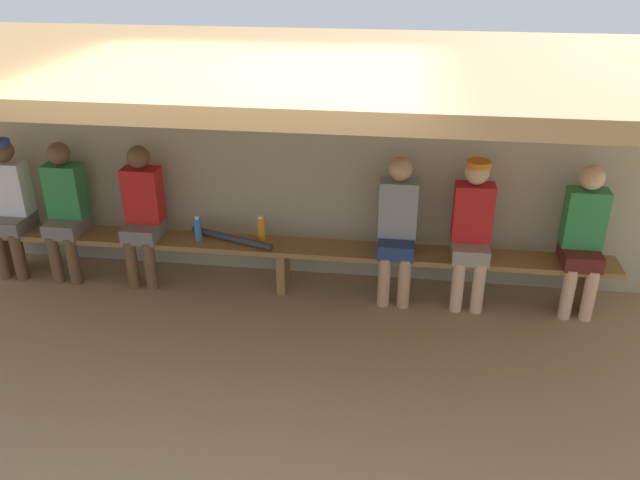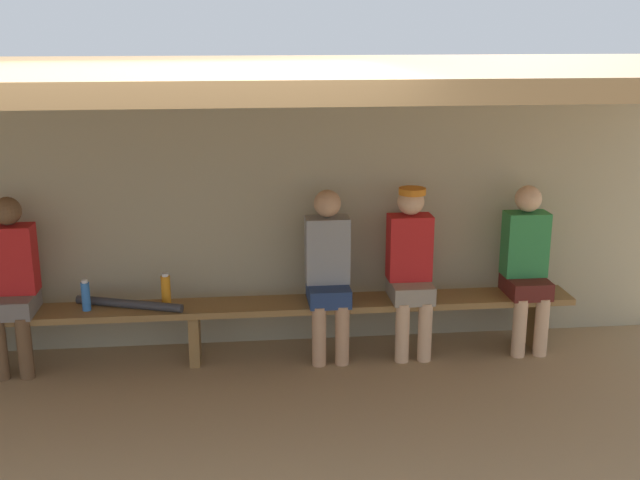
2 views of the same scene
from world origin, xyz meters
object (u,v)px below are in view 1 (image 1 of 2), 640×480
Objects in this scene: bench at (283,251)px; player_middle at (583,235)px; player_rightmost at (397,224)px; player_near_post at (10,201)px; player_shirtless_tan at (472,227)px; baseball_bat at (231,238)px; water_bottle_green at (198,229)px; player_in_red at (65,206)px; player_leftmost at (142,210)px; water_bottle_clear at (261,229)px.

player_middle reaches higher than bench.
player_near_post reaches higher than player_rightmost.
player_shirtless_tan is 1.55× the size of baseball_bat.
player_shirtless_tan is at bearing 0.44° from water_bottle_green.
bench is at bearing -0.08° from player_in_red.
player_rightmost and player_in_red have the same top height.
bench is 4.49× the size of player_leftmost.
player_in_red is 5.23× the size of water_bottle_clear.
player_shirtless_tan is 5.52× the size of water_bottle_green.
player_near_post is (-3.71, 0.00, 0.02)m from player_rightmost.
baseball_bat is (1.61, -0.00, -0.24)m from player_in_red.
player_in_red is 0.56m from player_near_post.
bench is 4.46× the size of player_near_post.
player_shirtless_tan is at bearing 0.00° from player_near_post.
player_middle is at bearing -0.01° from player_near_post.
player_rightmost is (1.05, 0.00, 0.34)m from bench.
player_leftmost is 0.55m from water_bottle_green.
player_near_post is at bearing 179.99° from player_middle.
bench is 1.74m from player_shirtless_tan.
bench is 2.13m from player_in_red.
player_near_post is at bearing 179.41° from water_bottle_green.
player_rightmost is 3.71m from player_near_post.
water_bottle_clear is 0.30m from baseball_bat.
player_middle reaches higher than baseball_bat.
player_leftmost is 1.00× the size of player_in_red.
water_bottle_green is at bearing -0.59° from player_near_post.
water_bottle_clear is at bearing 1.34° from player_in_red.
water_bottle_clear is at bearing 6.04° from water_bottle_green.
player_leftmost reaches higher than water_bottle_clear.
player_in_red is 3.80m from player_shirtless_tan.
water_bottle_green reaches higher than baseball_bat.
player_shirtless_tan is 1.91m from water_bottle_clear.
player_rightmost is at bearing 0.58° from water_bottle_green.
player_shirtless_tan is (1.70, 0.00, 0.36)m from bench.
player_shirtless_tan is 5.27× the size of water_bottle_clear.
player_near_post is (-5.30, 0.00, 0.02)m from player_middle.
baseball_bat is at bearing -179.89° from player_rightmost.
water_bottle_green reaches higher than bench.
player_middle reaches higher than water_bottle_clear.
player_rightmost is 5.23× the size of water_bottle_clear.
bench is 23.52× the size of water_bottle_clear.
baseball_bat is (0.84, -0.00, -0.24)m from player_leftmost.
water_bottle_clear is (1.12, 0.04, -0.15)m from player_leftmost.
player_near_post is 5.27× the size of water_bottle_clear.
player_shirtless_tan reaches higher than water_bottle_green.
player_in_red is (-3.15, 0.00, 0.00)m from player_rightmost.
water_bottle_green is (1.86, -0.02, -0.17)m from player_near_post.
water_bottle_clear reaches higher than baseball_bat.
player_leftmost and player_middle have the same top height.
player_in_red is 4.74m from player_middle.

